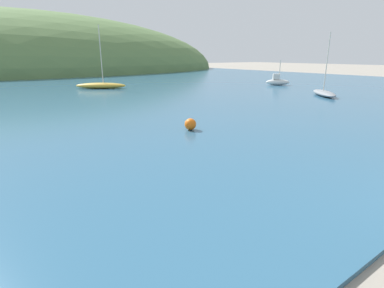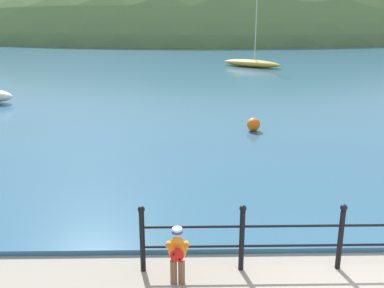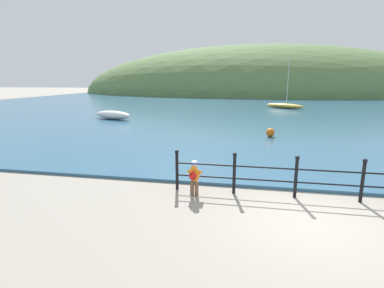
{
  "view_description": "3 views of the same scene",
  "coord_description": "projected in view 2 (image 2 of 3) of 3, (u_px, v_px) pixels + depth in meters",
  "views": [
    {
      "loc": [
        -7.26,
        0.51,
        3.01
      ],
      "look_at": [
        -3.03,
        6.38,
        0.85
      ],
      "focal_mm": 28.0,
      "sensor_mm": 36.0,
      "label": 1
    },
    {
      "loc": [
        -2.91,
        -5.26,
        4.35
      ],
      "look_at": [
        -2.72,
        4.84,
        1.24
      ],
      "focal_mm": 42.0,
      "sensor_mm": 36.0,
      "label": 2
    },
    {
      "loc": [
        -1.55,
        -6.73,
        3.23
      ],
      "look_at": [
        -3.61,
        3.76,
        0.9
      ],
      "focal_mm": 28.0,
      "sensor_mm": 36.0,
      "label": 3
    }
  ],
  "objects": [
    {
      "name": "water",
      "position": [
        219.0,
        61.0,
        36.92
      ],
      "size": [
        80.0,
        60.0,
        0.1
      ],
      "primitive_type": "cube",
      "color": "#2D5B7A",
      "rests_on": "ground"
    },
    {
      "name": "far_hillside",
      "position": [
        202.0,
        36.0,
        69.14
      ],
      "size": [
        83.18,
        45.75,
        21.59
      ],
      "color": "#567542",
      "rests_on": "ground"
    },
    {
      "name": "child_in_coat",
      "position": [
        177.0,
        251.0,
        7.17
      ],
      "size": [
        0.38,
        0.53,
        1.0
      ],
      "color": "brown",
      "rests_on": "ground"
    },
    {
      "name": "boat_white_sailboat",
      "position": [
        252.0,
        63.0,
        32.7
      ],
      "size": [
        4.3,
        3.41,
        5.44
      ],
      "color": "gold",
      "rests_on": "water"
    },
    {
      "name": "mooring_buoy",
      "position": [
        253.0,
        124.0,
        15.91
      ],
      "size": [
        0.47,
        0.47,
        0.47
      ],
      "primitive_type": "sphere",
      "color": "orange",
      "rests_on": "water"
    }
  ]
}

